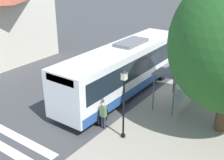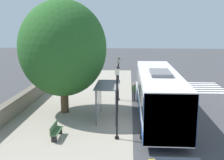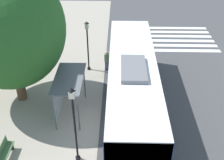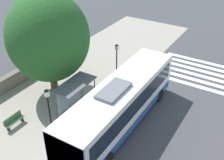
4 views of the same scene
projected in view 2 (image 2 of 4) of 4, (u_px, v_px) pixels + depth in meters
ground_plane at (132, 124)px, 18.68m from camera, size 120.00×120.00×0.00m
sidewalk_plaza at (66, 122)px, 18.96m from camera, size 9.00×44.00×0.02m
crosswalk_stripes at (179, 87)px, 29.60m from camera, size 9.00×5.25×0.01m
stone_wall at (7, 112)px, 19.08m from camera, size 0.60×20.00×1.24m
bus at (158, 93)px, 19.52m from camera, size 2.73×11.84×3.50m
bus_shelter at (105, 90)px, 19.29m from camera, size 1.58×3.30×2.47m
pedestrian at (134, 90)px, 24.17m from camera, size 0.34×0.22×1.58m
bench at (56, 131)px, 16.22m from camera, size 0.40×1.53×0.88m
street_lamp_near at (117, 97)px, 15.69m from camera, size 0.28×0.28×4.28m
street_lamp_far at (118, 75)px, 24.06m from camera, size 0.28×0.28×3.76m
shade_tree at (63, 48)px, 20.22m from camera, size 6.32×6.32×8.29m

